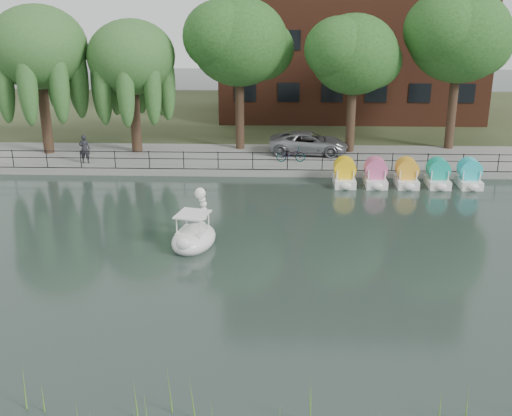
{
  "coord_description": "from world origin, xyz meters",
  "views": [
    {
      "loc": [
        1.38,
        -22.37,
        10.76
      ],
      "look_at": [
        0.5,
        4.0,
        1.3
      ],
      "focal_mm": 45.0,
      "sensor_mm": 36.0,
      "label": 1
    }
  ],
  "objects_px": {
    "minivan": "(309,141)",
    "bicycle": "(291,154)",
    "pedestrian": "(84,147)",
    "swan_boat": "(194,234)"
  },
  "relations": [
    {
      "from": "minivan",
      "to": "pedestrian",
      "type": "distance_m",
      "value": 13.62
    },
    {
      "from": "bicycle",
      "to": "pedestrian",
      "type": "xyz_separation_m",
      "value": [
        -12.23,
        -0.68,
        0.49
      ]
    },
    {
      "from": "pedestrian",
      "to": "swan_boat",
      "type": "bearing_deg",
      "value": 119.08
    },
    {
      "from": "bicycle",
      "to": "minivan",
      "type": "bearing_deg",
      "value": -31.72
    },
    {
      "from": "minivan",
      "to": "bicycle",
      "type": "xyz_separation_m",
      "value": [
        -1.14,
        -1.95,
        -0.28
      ]
    },
    {
      "from": "bicycle",
      "to": "pedestrian",
      "type": "height_order",
      "value": "pedestrian"
    },
    {
      "from": "pedestrian",
      "to": "swan_boat",
      "type": "height_order",
      "value": "pedestrian"
    },
    {
      "from": "minivan",
      "to": "bicycle",
      "type": "distance_m",
      "value": 2.27
    },
    {
      "from": "bicycle",
      "to": "swan_boat",
      "type": "distance_m",
      "value": 12.77
    },
    {
      "from": "minivan",
      "to": "bicycle",
      "type": "relative_size",
      "value": 3.26
    }
  ]
}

